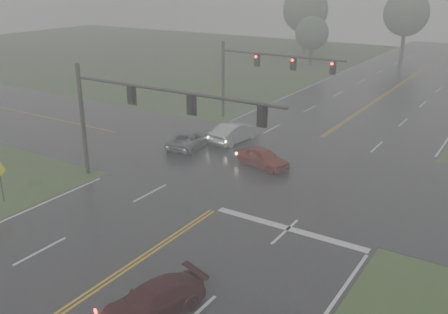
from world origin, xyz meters
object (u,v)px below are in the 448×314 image
Objects in this scene: signal_gantry_far at (257,68)px; sedan_maroon at (154,314)px; car_grey at (191,147)px; signal_gantry_near at (135,107)px; sedan_red at (263,167)px; sedan_silver at (234,142)px.

sedan_maroon is at bearing -69.21° from signal_gantry_far.
signal_gantry_near reaches higher than car_grey.
sedan_red is 10.06m from signal_gantry_near.
sedan_silver is 12.02m from signal_gantry_near.
sedan_maroon is 0.37× the size of signal_gantry_far.
sedan_silver is (-8.49, 19.93, 0.00)m from sedan_maroon.
signal_gantry_far is at bearing 46.37° from sedan_red.
sedan_red is at bearing 56.38° from signal_gantry_near.
car_grey is 0.32× the size of signal_gantry_near.
sedan_red is 0.85× the size of sedan_silver.
signal_gantry_far is at bearing -71.86° from sedan_silver.
signal_gantry_near reaches higher than sedan_maroon.
signal_gantry_near reaches higher than signal_gantry_far.
signal_gantry_far is (0.79, 8.85, 4.84)m from car_grey.
sedan_silver is at bearing 131.38° from sedan_maroon.
sedan_red is 0.27× the size of signal_gantry_near.
signal_gantry_near is 1.26× the size of signal_gantry_far.
sedan_red is 0.34× the size of signal_gantry_far.
sedan_maroon is 16.75m from sedan_red.
signal_gantry_near reaches higher than sedan_silver.
sedan_silver is (-4.51, 3.66, 0.00)m from sedan_red.
sedan_red is at bearing 122.04° from sedan_maroon.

